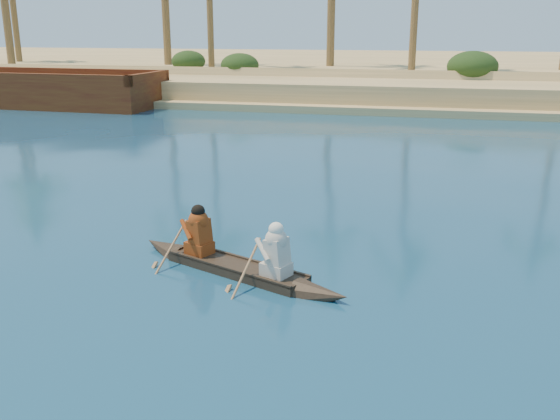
% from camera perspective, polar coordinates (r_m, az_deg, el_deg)
% --- Properties ---
extents(sandy_embankment, '(150.00, 51.00, 1.50)m').
position_cam_1_polar(sandy_embankment, '(55.82, 2.67, 12.73)').
color(sandy_embankment, '#E1BD7F').
rests_on(sandy_embankment, ground).
extents(shrub_cluster, '(100.00, 6.00, 2.40)m').
position_cam_1_polar(shrub_cluster, '(40.84, -1.69, 12.36)').
color(shrub_cluster, black).
rests_on(shrub_cluster, ground).
extents(canoe, '(4.31, 2.26, 1.22)m').
position_cam_1_polar(canoe, '(10.67, -4.04, -4.56)').
color(canoe, '#33261B').
rests_on(canoe, ground).
extents(barge_mid, '(13.15, 4.69, 2.17)m').
position_cam_1_polar(barge_mid, '(36.33, -21.02, 10.11)').
color(barge_mid, brown).
rests_on(barge_mid, ground).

